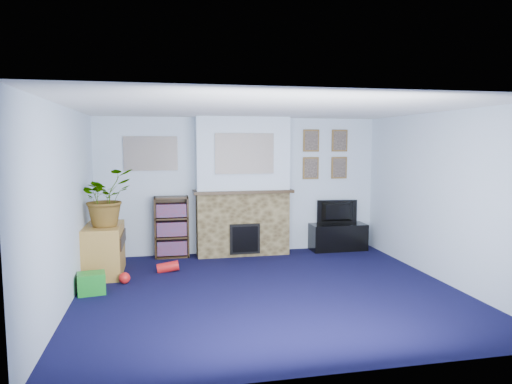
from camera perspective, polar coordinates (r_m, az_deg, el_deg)
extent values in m
cube|color=black|center=(6.21, 1.67, -12.25)|extent=(5.00, 4.50, 0.01)
cube|color=white|center=(5.91, 1.75, 10.42)|extent=(5.00, 4.50, 0.01)
cube|color=silver|center=(8.13, -1.94, 0.80)|extent=(5.00, 0.04, 2.40)
cube|color=silver|center=(3.82, 9.54, -5.45)|extent=(5.00, 0.04, 2.40)
cube|color=silver|center=(5.89, -22.68, -1.74)|extent=(0.04, 4.50, 2.40)
cube|color=silver|center=(6.95, 22.20, -0.58)|extent=(0.04, 4.50, 2.40)
cube|color=brown|center=(8.03, -1.68, -3.96)|extent=(1.60, 0.40, 1.10)
cube|color=brown|center=(7.90, -1.71, 4.64)|extent=(1.60, 0.40, 1.30)
cube|color=brown|center=(7.91, -1.66, 0.11)|extent=(1.72, 0.50, 0.05)
cube|color=brown|center=(7.87, -1.41, -5.87)|extent=(0.52, 0.08, 0.52)
cube|color=brown|center=(7.83, -1.36, -5.93)|extent=(0.44, 0.02, 0.44)
cube|color=gray|center=(7.69, -1.44, 4.82)|extent=(1.00, 0.03, 0.68)
cube|color=gray|center=(7.97, -13.03, 4.71)|extent=(0.90, 0.03, 0.58)
cube|color=brown|center=(8.39, 6.90, 6.40)|extent=(0.30, 0.03, 0.40)
cube|color=brown|center=(8.58, 10.40, 6.33)|extent=(0.30, 0.03, 0.40)
cube|color=brown|center=(8.41, 6.85, 2.99)|extent=(0.30, 0.03, 0.40)
cube|color=brown|center=(8.60, 10.34, 3.00)|extent=(0.30, 0.03, 0.40)
cube|color=black|center=(8.55, 10.20, -5.64)|extent=(1.02, 0.43, 0.48)
imported|color=black|center=(8.48, 10.21, -2.50)|extent=(0.75, 0.18, 0.43)
cube|color=black|center=(8.09, -10.51, -4.15)|extent=(0.58, 0.02, 1.05)
cube|color=black|center=(7.96, -12.48, -4.36)|extent=(0.03, 0.28, 1.05)
cube|color=black|center=(7.97, -8.51, -4.27)|extent=(0.03, 0.28, 1.05)
cube|color=black|center=(8.07, -10.42, -7.88)|extent=(0.56, 0.28, 0.03)
cube|color=black|center=(8.00, -10.47, -5.55)|extent=(0.56, 0.28, 0.03)
cube|color=black|center=(7.94, -10.52, -3.22)|extent=(0.56, 0.28, 0.03)
cube|color=black|center=(7.89, -10.57, -0.68)|extent=(0.56, 0.28, 0.03)
cube|color=black|center=(8.03, -10.44, -6.83)|extent=(0.50, 0.22, 0.24)
cube|color=black|center=(7.96, -10.49, -4.51)|extent=(0.50, 0.22, 0.24)
cube|color=black|center=(7.91, -10.54, -2.23)|extent=(0.50, 0.22, 0.22)
cube|color=#AC7F37|center=(7.23, -18.45, -7.04)|extent=(0.53, 0.96, 0.75)
imported|color=#26661E|center=(7.03, -18.32, -0.63)|extent=(1.00, 1.00, 0.84)
cube|color=gold|center=(7.88, -1.98, 0.77)|extent=(0.09, 0.06, 0.13)
cylinder|color=#B2BFC6|center=(7.93, 0.10, 0.88)|extent=(0.05, 0.05, 0.16)
sphere|color=gray|center=(7.81, -5.62, 0.66)|extent=(0.13, 0.13, 0.13)
cylinder|color=yellow|center=(8.05, 3.51, 0.80)|extent=(0.06, 0.06, 0.13)
cube|color=#198C26|center=(6.43, -19.87, -10.66)|extent=(0.38, 0.33, 0.27)
sphere|color=red|center=(6.74, -16.12, -10.20)|extent=(0.16, 0.16, 0.16)
cube|color=yellow|center=(6.46, -19.83, -10.86)|extent=(0.21, 0.21, 0.23)
cylinder|color=red|center=(7.19, -10.94, -9.20)|extent=(0.35, 0.15, 0.20)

